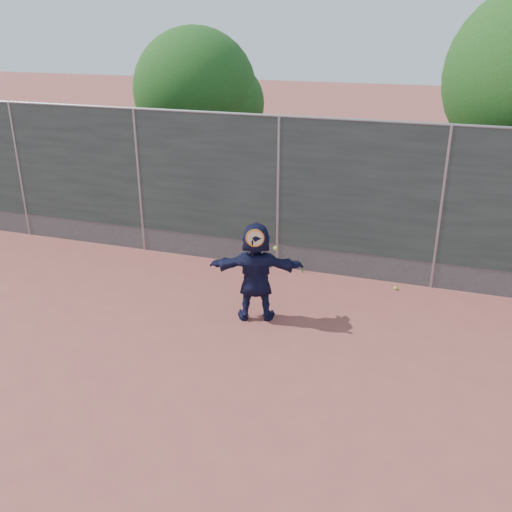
% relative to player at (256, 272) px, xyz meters
% --- Properties ---
extents(ground, '(80.00, 80.00, 0.00)m').
position_rel_player_xyz_m(ground, '(-0.26, -1.36, -0.83)').
color(ground, '#9E4C42').
rests_on(ground, ground).
extents(player, '(1.62, 0.90, 1.67)m').
position_rel_player_xyz_m(player, '(0.00, 0.00, 0.00)').
color(player, '#131635').
rests_on(player, ground).
extents(ball_ground, '(0.07, 0.07, 0.07)m').
position_rel_player_xyz_m(ball_ground, '(2.12, 1.81, -0.80)').
color(ball_ground, '#A9E232').
rests_on(ball_ground, ground).
extents(fence, '(20.00, 0.06, 3.03)m').
position_rel_player_xyz_m(fence, '(-0.26, 2.14, 0.75)').
color(fence, '#38423D').
rests_on(fence, ground).
extents(swing_action, '(0.50, 0.15, 0.51)m').
position_rel_player_xyz_m(swing_action, '(0.08, -0.19, 0.63)').
color(swing_action, orange).
rests_on(swing_action, ground).
extents(tree_left, '(3.15, 3.00, 4.53)m').
position_rel_player_xyz_m(tree_left, '(-3.11, 5.19, 2.11)').
color(tree_left, '#382314').
rests_on(tree_left, ground).
extents(weed_clump, '(0.68, 0.07, 0.30)m').
position_rel_player_xyz_m(weed_clump, '(0.03, 2.02, -0.70)').
color(weed_clump, '#387226').
rests_on(weed_clump, ground).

